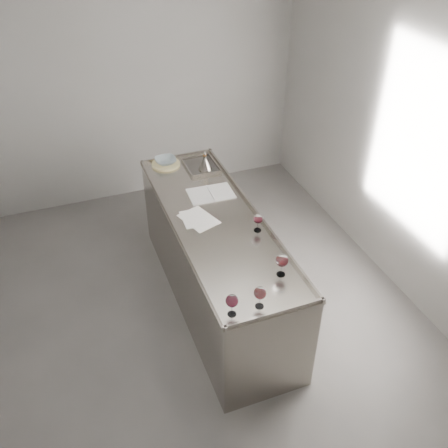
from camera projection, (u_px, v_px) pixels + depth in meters
name	position (u px, v px, depth m)	size (l,w,h in m)	color
room_shell	(165.00, 205.00, 3.65)	(4.54, 5.04, 2.84)	#585552
counter	(216.00, 261.00, 4.57)	(0.77, 2.42, 0.97)	gray
wine_glass_left	(232.00, 301.00, 3.32)	(0.09, 0.09, 0.17)	white
wine_glass_middle	(260.00, 293.00, 3.38)	(0.09, 0.09, 0.17)	white
wine_glass_right	(282.00, 261.00, 3.65)	(0.09, 0.09, 0.18)	white
wine_glass_small	(258.00, 219.00, 4.10)	(0.08, 0.08, 0.16)	white
notebook	(211.00, 194.00, 4.62)	(0.42, 0.30, 0.02)	silver
loose_paper_top	(199.00, 219.00, 4.29)	(0.24, 0.34, 0.00)	white
loose_paper_under	(193.00, 218.00, 4.30)	(0.19, 0.27, 0.00)	white
trivet	(166.00, 164.00, 5.06)	(0.29, 0.29, 0.02)	beige
ceramic_bowl	(166.00, 161.00, 5.04)	(0.21, 0.21, 0.05)	#8A9BA1
wine_funnel	(205.00, 164.00, 4.95)	(0.14, 0.14, 0.21)	gray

